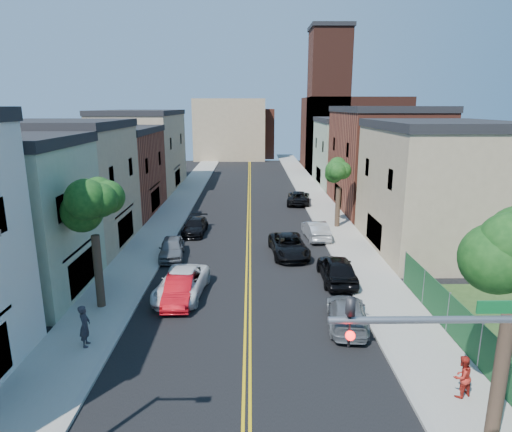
{
  "coord_description": "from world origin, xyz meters",
  "views": [
    {
      "loc": [
        0.17,
        -7.93,
        10.62
      ],
      "look_at": [
        0.6,
        26.42,
        2.0
      ],
      "focal_mm": 30.86,
      "sensor_mm": 36.0,
      "label": 1
    }
  ],
  "objects_px": {
    "pedestrian_right": "(462,376)",
    "grey_car_left": "(172,248)",
    "dark_car_right_far": "(299,197)",
    "black_suv_lane": "(289,245)",
    "black_car_left": "(195,226)",
    "grey_car_right": "(347,313)",
    "black_car_right": "(337,269)",
    "pedestrian_left": "(85,326)",
    "white_pickup": "(181,284)",
    "silver_car_right": "(316,230)",
    "red_sedan": "(179,290)"
  },
  "relations": [
    {
      "from": "white_pickup",
      "to": "pedestrian_right",
      "type": "bearing_deg",
      "value": -33.0
    },
    {
      "from": "pedestrian_left",
      "to": "dark_car_right_far",
      "type": "bearing_deg",
      "value": -29.61
    },
    {
      "from": "black_car_right",
      "to": "silver_car_right",
      "type": "bearing_deg",
      "value": -90.06
    },
    {
      "from": "white_pickup",
      "to": "dark_car_right_far",
      "type": "height_order",
      "value": "white_pickup"
    },
    {
      "from": "grey_car_right",
      "to": "white_pickup",
      "type": "bearing_deg",
      "value": -14.93
    },
    {
      "from": "pedestrian_left",
      "to": "red_sedan",
      "type": "bearing_deg",
      "value": -42.06
    },
    {
      "from": "black_car_right",
      "to": "pedestrian_left",
      "type": "xyz_separation_m",
      "value": [
        -12.74,
        -7.63,
        0.27
      ]
    },
    {
      "from": "red_sedan",
      "to": "black_car_left",
      "type": "bearing_deg",
      "value": 92.27
    },
    {
      "from": "grey_car_left",
      "to": "black_suv_lane",
      "type": "bearing_deg",
      "value": -3.23
    },
    {
      "from": "grey_car_right",
      "to": "pedestrian_left",
      "type": "bearing_deg",
      "value": 16.7
    },
    {
      "from": "dark_car_right_far",
      "to": "black_suv_lane",
      "type": "xyz_separation_m",
      "value": [
        -2.56,
        -17.36,
        0.02
      ]
    },
    {
      "from": "red_sedan",
      "to": "dark_car_right_far",
      "type": "distance_m",
      "value": 26.81
    },
    {
      "from": "black_suv_lane",
      "to": "dark_car_right_far",
      "type": "bearing_deg",
      "value": 76.71
    },
    {
      "from": "dark_car_right_far",
      "to": "pedestrian_left",
      "type": "height_order",
      "value": "pedestrian_left"
    },
    {
      "from": "black_suv_lane",
      "to": "pedestrian_left",
      "type": "relative_size",
      "value": 2.78
    },
    {
      "from": "silver_car_right",
      "to": "black_suv_lane",
      "type": "xyz_separation_m",
      "value": [
        -2.56,
        -4.13,
        0.0
      ]
    },
    {
      "from": "pedestrian_right",
      "to": "grey_car_left",
      "type": "bearing_deg",
      "value": -73.1
    },
    {
      "from": "pedestrian_left",
      "to": "grey_car_left",
      "type": "bearing_deg",
      "value": -14.7
    },
    {
      "from": "dark_car_right_far",
      "to": "pedestrian_left",
      "type": "distance_m",
      "value": 32.57
    },
    {
      "from": "silver_car_right",
      "to": "black_car_right",
      "type": "bearing_deg",
      "value": 85.06
    },
    {
      "from": "silver_car_right",
      "to": "dark_car_right_far",
      "type": "height_order",
      "value": "silver_car_right"
    },
    {
      "from": "black_suv_lane",
      "to": "black_car_left",
      "type": "bearing_deg",
      "value": 137.96
    },
    {
      "from": "white_pickup",
      "to": "black_suv_lane",
      "type": "xyz_separation_m",
      "value": [
        6.74,
        7.04,
        0.0
      ]
    },
    {
      "from": "black_car_left",
      "to": "black_suv_lane",
      "type": "relative_size",
      "value": 0.83
    },
    {
      "from": "black_car_right",
      "to": "silver_car_right",
      "type": "height_order",
      "value": "black_car_right"
    },
    {
      "from": "grey_car_right",
      "to": "black_car_right",
      "type": "relative_size",
      "value": 0.93
    },
    {
      "from": "grey_car_right",
      "to": "dark_car_right_far",
      "type": "height_order",
      "value": "dark_car_right_far"
    },
    {
      "from": "grey_car_right",
      "to": "black_car_right",
      "type": "bearing_deg",
      "value": -88.46
    },
    {
      "from": "dark_car_right_far",
      "to": "pedestrian_left",
      "type": "relative_size",
      "value": 2.71
    },
    {
      "from": "black_car_right",
      "to": "grey_car_left",
      "type": "bearing_deg",
      "value": -22.55
    },
    {
      "from": "pedestrian_left",
      "to": "white_pickup",
      "type": "bearing_deg",
      "value": -38.25
    },
    {
      "from": "white_pickup",
      "to": "grey_car_right",
      "type": "relative_size",
      "value": 1.17
    },
    {
      "from": "red_sedan",
      "to": "pedestrian_right",
      "type": "height_order",
      "value": "pedestrian_right"
    },
    {
      "from": "black_car_right",
      "to": "dark_car_right_far",
      "type": "height_order",
      "value": "black_car_right"
    },
    {
      "from": "grey_car_left",
      "to": "red_sedan",
      "type": "bearing_deg",
      "value": -83.11
    },
    {
      "from": "pedestrian_left",
      "to": "black_car_left",
      "type": "bearing_deg",
      "value": -14.88
    },
    {
      "from": "grey_car_left",
      "to": "pedestrian_right",
      "type": "relative_size",
      "value": 2.61
    },
    {
      "from": "black_car_left",
      "to": "white_pickup",
      "type": "bearing_deg",
      "value": -83.75
    },
    {
      "from": "silver_car_right",
      "to": "white_pickup",
      "type": "bearing_deg",
      "value": 45.28
    },
    {
      "from": "grey_car_right",
      "to": "black_suv_lane",
      "type": "height_order",
      "value": "black_suv_lane"
    },
    {
      "from": "dark_car_right_far",
      "to": "black_suv_lane",
      "type": "bearing_deg",
      "value": 88.87
    },
    {
      "from": "black_car_right",
      "to": "dark_car_right_far",
      "type": "xyz_separation_m",
      "value": [
        0.0,
        22.34,
        -0.11
      ]
    },
    {
      "from": "white_pickup",
      "to": "black_suv_lane",
      "type": "distance_m",
      "value": 9.74
    },
    {
      "from": "pedestrian_left",
      "to": "pedestrian_right",
      "type": "relative_size",
      "value": 1.18
    },
    {
      "from": "red_sedan",
      "to": "pedestrian_right",
      "type": "relative_size",
      "value": 2.61
    },
    {
      "from": "white_pickup",
      "to": "grey_car_left",
      "type": "xyz_separation_m",
      "value": [
        -1.7,
        6.61,
        -0.02
      ]
    },
    {
      "from": "dark_car_right_far",
      "to": "silver_car_right",
      "type": "bearing_deg",
      "value": 97.27
    },
    {
      "from": "black_car_left",
      "to": "pedestrian_right",
      "type": "bearing_deg",
      "value": -57.67
    },
    {
      "from": "black_car_left",
      "to": "black_car_right",
      "type": "bearing_deg",
      "value": -43.85
    },
    {
      "from": "pedestrian_right",
      "to": "dark_car_right_far",
      "type": "bearing_deg",
      "value": -109.11
    }
  ]
}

